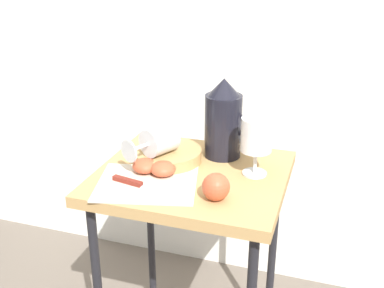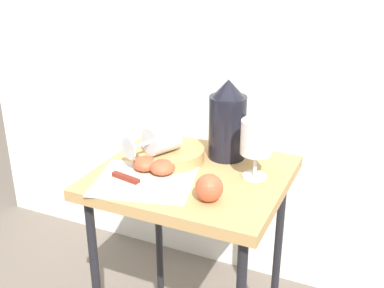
% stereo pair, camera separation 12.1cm
% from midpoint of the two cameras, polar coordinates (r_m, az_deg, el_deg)
% --- Properties ---
extents(table, '(0.49, 0.44, 0.67)m').
position_cam_midpoint_polar(table, '(1.28, -2.73, -6.53)').
color(table, tan).
rests_on(table, ground_plane).
extents(linen_napkin, '(0.29, 0.26, 0.00)m').
position_cam_midpoint_polar(linen_napkin, '(1.19, -8.36, -4.78)').
color(linen_napkin, beige).
rests_on(linen_napkin, table).
extents(basket_tray, '(0.19, 0.19, 0.03)m').
position_cam_midpoint_polar(basket_tray, '(1.30, -5.66, -1.42)').
color(basket_tray, tan).
rests_on(basket_tray, table).
extents(pitcher, '(0.16, 0.10, 0.22)m').
position_cam_midpoint_polar(pitcher, '(1.30, 1.18, 2.25)').
color(pitcher, black).
rests_on(pitcher, table).
extents(wine_glass_upright, '(0.08, 0.08, 0.16)m').
position_cam_midpoint_polar(wine_glass_upright, '(1.19, 4.95, 0.71)').
color(wine_glass_upright, silver).
rests_on(wine_glass_upright, table).
extents(wine_glass_tipped_near, '(0.13, 0.16, 0.08)m').
position_cam_midpoint_polar(wine_glass_tipped_near, '(1.26, -6.85, 0.36)').
color(wine_glass_tipped_near, silver).
rests_on(wine_glass_tipped_near, basket_tray).
extents(apple_half_left, '(0.07, 0.07, 0.04)m').
position_cam_midpoint_polar(apple_half_left, '(1.24, -8.51, -2.68)').
color(apple_half_left, '#C15133').
rests_on(apple_half_left, linen_napkin).
extents(apple_half_right, '(0.07, 0.07, 0.04)m').
position_cam_midpoint_polar(apple_half_right, '(1.22, -6.37, -3.05)').
color(apple_half_right, '#C15133').
rests_on(apple_half_right, linen_napkin).
extents(apple_whole, '(0.07, 0.07, 0.07)m').
position_cam_midpoint_polar(apple_whole, '(1.10, -0.25, -5.29)').
color(apple_whole, '#C15133').
rests_on(apple_whole, table).
extents(knife, '(0.22, 0.06, 0.01)m').
position_cam_midpoint_polar(knife, '(1.17, -9.43, -4.93)').
color(knife, silver).
rests_on(knife, linen_napkin).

